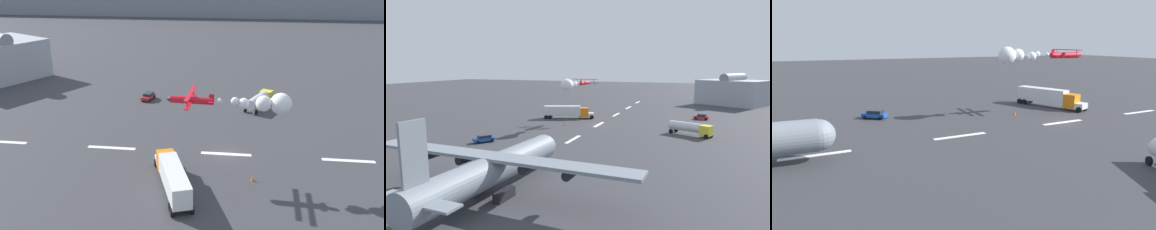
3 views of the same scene
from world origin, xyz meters
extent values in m
plane|color=#38383D|center=(0.00, 0.00, 0.00)|extent=(440.00, 440.00, 0.00)
cube|color=white|center=(-37.61, 0.00, 0.01)|extent=(8.00, 0.90, 0.01)
cube|color=white|center=(-18.80, 0.00, 0.01)|extent=(8.00, 0.90, 0.01)
cube|color=white|center=(0.00, 0.00, 0.01)|extent=(8.00, 0.90, 0.01)
cube|color=white|center=(18.80, 0.00, 0.01)|extent=(8.00, 0.90, 0.01)
cube|color=gray|center=(0.00, 170.89, 7.83)|extent=(396.00, 16.00, 15.66)
cylinder|color=red|center=(-4.76, -5.72, 10.72)|extent=(6.12, 1.31, 1.05)
cube|color=red|center=(-4.96, -5.71, 10.57)|extent=(0.94, 7.49, 0.12)
cube|color=red|center=(-4.96, -5.71, 11.71)|extent=(0.94, 7.49, 0.12)
cylinder|color=black|center=(-5.07, -8.32, 11.14)|extent=(0.08, 0.08, 1.14)
cylinder|color=black|center=(-4.84, -3.10, 11.14)|extent=(0.08, 0.08, 1.14)
cube|color=red|center=(-2.03, -5.84, 11.17)|extent=(0.70, 0.13, 1.10)
cube|color=red|center=(-2.03, -5.84, 10.77)|extent=(0.69, 2.02, 0.08)
cone|color=black|center=(-8.14, -5.57, 10.72)|extent=(0.74, 0.92, 0.89)
sphere|color=white|center=(-0.93, -6.11, 10.91)|extent=(0.70, 0.70, 0.70)
sphere|color=white|center=(1.19, -6.19, 10.98)|extent=(1.10, 1.10, 1.10)
sphere|color=white|center=(2.40, -6.04, 10.63)|extent=(1.53, 1.53, 1.53)
sphere|color=white|center=(5.05, -6.40, 10.87)|extent=(2.17, 2.17, 2.17)
sphere|color=white|center=(7.37, -6.16, 10.85)|extent=(2.94, 2.94, 2.94)
cube|color=silver|center=(-9.06, -5.21, 1.10)|extent=(2.90, 2.36, 1.10)
cube|color=orange|center=(-8.37, -7.09, 1.85)|extent=(3.17, 3.11, 2.60)
cube|color=silver|center=(-6.12, -13.22, 2.30)|extent=(6.02, 10.87, 2.80)
cylinder|color=black|center=(-10.30, -5.46, 0.55)|extent=(0.71, 1.15, 1.10)
cylinder|color=black|center=(-6.08, -16.97, 0.55)|extent=(0.71, 1.15, 1.10)
cylinder|color=black|center=(-5.66, -18.10, 0.55)|extent=(0.71, 1.15, 1.10)
cylinder|color=black|center=(-7.95, -4.59, 0.55)|extent=(0.71, 1.15, 1.10)
cylinder|color=black|center=(-3.73, -16.11, 0.55)|extent=(0.71, 1.15, 1.10)
cylinder|color=black|center=(-3.32, -17.24, 0.55)|extent=(0.71, 1.15, 1.10)
cube|color=yellow|center=(7.22, 26.53, 1.60)|extent=(3.10, 3.00, 2.20)
cylinder|color=silver|center=(5.19, 22.13, 1.85)|extent=(5.04, 7.67, 2.10)
cylinder|color=black|center=(6.38, 27.58, 0.50)|extent=(0.71, 1.04, 1.00)
cylinder|color=black|center=(2.87, 19.96, 0.50)|extent=(0.71, 1.04, 1.00)
cylinder|color=black|center=(8.56, 26.57, 0.50)|extent=(0.71, 1.04, 1.00)
cylinder|color=black|center=(5.05, 18.96, 0.50)|extent=(0.71, 1.04, 1.00)
cube|color=#B21E23|center=(-18.38, 25.47, 0.65)|extent=(2.52, 4.29, 0.65)
cube|color=#1E232D|center=(-18.34, 25.66, 1.25)|extent=(2.08, 2.68, 0.55)
cylinder|color=black|center=(-17.76, 23.91, 0.32)|extent=(0.34, 0.67, 0.64)
cylinder|color=black|center=(-17.23, 26.68, 0.32)|extent=(0.34, 0.67, 0.64)
cylinder|color=black|center=(-19.53, 24.25, 0.32)|extent=(0.34, 0.67, 0.64)
cylinder|color=black|center=(-19.00, 27.02, 0.32)|extent=(0.34, 0.67, 0.64)
cone|color=orange|center=(-8.58, -8.72, 0.38)|extent=(0.44, 0.44, 0.75)
cone|color=orange|center=(4.08, -8.15, 0.38)|extent=(0.44, 0.44, 0.75)
camera|label=1|loc=(2.18, -60.82, 29.14)|focal=39.43mm
camera|label=2|loc=(82.60, 25.10, 15.71)|focal=30.78mm
camera|label=3|loc=(37.36, 40.35, 13.06)|focal=30.43mm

